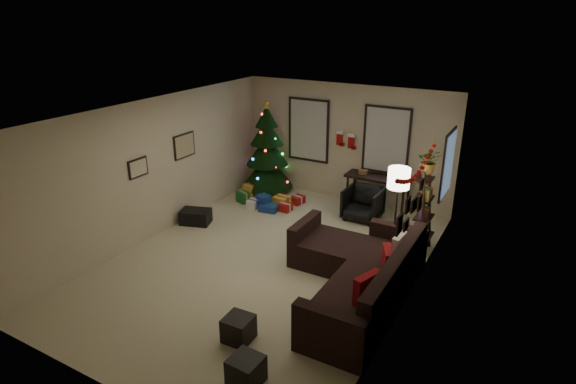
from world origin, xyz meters
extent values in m
plane|color=beige|center=(0.00, 0.00, 0.00)|extent=(7.00, 7.00, 0.00)
plane|color=white|center=(0.00, 0.00, 2.70)|extent=(7.00, 7.00, 0.00)
plane|color=beige|center=(0.00, 3.50, 1.35)|extent=(5.00, 0.00, 5.00)
plane|color=beige|center=(0.00, -3.50, 1.35)|extent=(5.00, 0.00, 5.00)
plane|color=beige|center=(-2.50, 0.00, 1.35)|extent=(0.00, 7.00, 7.00)
plane|color=beige|center=(2.50, 0.00, 1.35)|extent=(0.00, 7.00, 7.00)
cube|color=#728CB2|center=(-0.95, 3.47, 1.55)|extent=(0.94, 0.02, 1.35)
cube|color=beige|center=(-0.95, 3.47, 1.55)|extent=(0.94, 0.03, 1.35)
cube|color=#728CB2|center=(0.95, 3.47, 1.55)|extent=(0.94, 0.02, 1.35)
cube|color=beige|center=(0.95, 3.47, 1.55)|extent=(0.94, 0.03, 1.35)
cube|color=#728CB2|center=(2.47, 2.55, 1.50)|extent=(0.05, 0.27, 1.17)
cube|color=beige|center=(2.47, 2.55, 1.50)|extent=(0.05, 0.45, 1.17)
cylinder|color=black|center=(-1.85, 3.04, 0.14)|extent=(0.09, 0.09, 0.27)
cone|color=black|center=(-1.85, 3.04, 0.55)|extent=(1.24, 1.24, 0.86)
cone|color=black|center=(-1.85, 3.04, 1.05)|extent=(1.02, 1.02, 0.73)
cone|color=black|center=(-1.85, 3.04, 1.50)|extent=(0.80, 0.80, 0.64)
cone|color=black|center=(-1.85, 3.04, 1.86)|extent=(0.55, 0.55, 0.50)
cylinder|color=maroon|center=(-1.85, 3.04, 0.02)|extent=(1.00, 1.00, 0.04)
cube|color=gold|center=(-1.05, 2.35, 0.11)|extent=(0.35, 0.28, 0.22)
cube|color=navy|center=(-1.35, 2.05, 0.15)|extent=(0.28, 0.25, 0.30)
cube|color=maroon|center=(-0.80, 2.65, 0.09)|extent=(0.25, 0.30, 0.18)
cube|color=#14591E|center=(-1.95, 2.10, 0.12)|extent=(0.30, 0.22, 0.25)
cube|color=silver|center=(-1.55, 1.90, 0.10)|extent=(0.22, 0.22, 0.20)
cube|color=gold|center=(-2.05, 2.55, 0.14)|extent=(0.26, 0.26, 0.28)
cube|color=navy|center=(-1.15, 1.95, 0.07)|extent=(0.40, 0.30, 0.15)
cube|color=maroon|center=(-0.82, 2.13, 0.09)|extent=(0.25, 0.24, 0.18)
cube|color=black|center=(2.03, -0.33, 0.23)|extent=(1.00, 2.66, 0.47)
cube|color=black|center=(2.43, -0.33, 0.70)|extent=(0.20, 2.66, 0.46)
cube|color=black|center=(2.03, -1.76, 0.37)|extent=(1.00, 0.20, 0.73)
cube|color=black|center=(2.03, 1.09, 0.37)|extent=(1.00, 0.20, 0.73)
cube|color=black|center=(1.06, 0.50, 0.23)|extent=(0.94, 1.00, 0.47)
cube|color=black|center=(0.50, 0.50, 0.37)|extent=(0.18, 1.00, 0.73)
cube|color=maroon|center=(2.21, -0.94, 0.64)|extent=(0.27, 0.48, 0.47)
cube|color=maroon|center=(2.21, -0.08, 0.64)|extent=(0.29, 0.45, 0.45)
cube|color=beige|center=(2.21, 0.53, 0.63)|extent=(0.14, 0.41, 0.41)
cube|color=black|center=(0.80, -2.01, 0.18)|extent=(0.38, 0.38, 0.35)
cube|color=black|center=(1.33, -2.62, 0.18)|extent=(0.39, 0.39, 0.35)
cube|color=black|center=(0.91, 3.22, 0.75)|extent=(1.44, 0.52, 0.05)
cylinder|color=black|center=(0.28, 3.01, 0.36)|extent=(0.05, 0.05, 0.72)
cylinder|color=black|center=(0.28, 3.43, 0.36)|extent=(0.05, 0.05, 0.72)
cylinder|color=black|center=(1.55, 3.01, 0.36)|extent=(0.05, 0.05, 0.72)
cylinder|color=black|center=(1.55, 3.43, 0.36)|extent=(0.05, 0.05, 0.72)
imported|color=black|center=(0.82, 2.57, 0.35)|extent=(0.69, 0.65, 0.71)
cube|color=black|center=(2.32, 1.56, 0.81)|extent=(0.05, 0.05, 1.62)
cube|color=black|center=(2.32, 1.99, 0.81)|extent=(0.05, 0.05, 1.62)
cube|color=black|center=(2.29, 1.77, 0.32)|extent=(0.30, 0.45, 0.03)
cube|color=black|center=(2.29, 1.77, 0.68)|extent=(0.30, 0.45, 0.03)
cube|color=black|center=(2.29, 1.77, 1.04)|extent=(0.30, 0.45, 0.03)
cube|color=black|center=(2.29, 1.77, 1.40)|extent=(0.30, 0.45, 0.03)
imported|color=#4C4C4C|center=(2.30, 1.67, 1.85)|extent=(0.58, 0.52, 0.56)
cylinder|color=black|center=(1.95, 1.10, 0.02)|extent=(0.31, 0.31, 0.03)
cylinder|color=black|center=(1.95, 1.10, 0.77)|extent=(0.03, 0.03, 1.48)
cylinder|color=white|center=(1.95, 1.10, 1.59)|extent=(0.37, 0.37, 0.35)
cube|color=black|center=(-2.48, 0.83, 1.60)|extent=(0.04, 0.60, 0.50)
cube|color=tan|center=(-2.48, 0.83, 1.60)|extent=(0.01, 0.54, 0.45)
cube|color=black|center=(-2.48, -0.46, 1.49)|extent=(0.04, 0.45, 0.35)
cube|color=beige|center=(-2.48, -0.46, 1.49)|extent=(0.01, 0.40, 0.31)
cube|color=black|center=(2.48, -0.60, 1.55)|extent=(0.03, 0.22, 0.28)
cube|color=black|center=(2.48, -0.25, 1.70)|extent=(0.03, 0.18, 0.22)
cube|color=black|center=(2.48, -0.25, 1.40)|extent=(0.03, 0.20, 0.16)
cube|color=black|center=(2.48, 0.10, 1.58)|extent=(0.03, 0.26, 0.20)
cube|color=black|center=(2.48, 0.45, 1.48)|extent=(0.03, 0.18, 0.24)
cube|color=black|center=(2.48, 0.45, 1.78)|extent=(0.03, 0.16, 0.16)
cube|color=#990F0C|center=(-0.15, 3.46, 1.45)|extent=(0.14, 0.04, 0.30)
cube|color=white|center=(-0.15, 3.46, 1.60)|extent=(0.16, 0.05, 0.08)
cube|color=#990F0C|center=(-0.08, 3.46, 1.32)|extent=(0.10, 0.04, 0.08)
cube|color=#990F0C|center=(0.18, 3.35, 1.44)|extent=(0.14, 0.04, 0.30)
cube|color=white|center=(0.18, 3.35, 1.59)|extent=(0.16, 0.05, 0.08)
cube|color=#990F0C|center=(0.25, 3.35, 1.31)|extent=(0.10, 0.04, 0.08)
cube|color=black|center=(-2.15, 0.64, 0.15)|extent=(0.70, 0.57, 0.30)
camera|label=1|loc=(3.98, -6.29, 4.23)|focal=29.44mm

